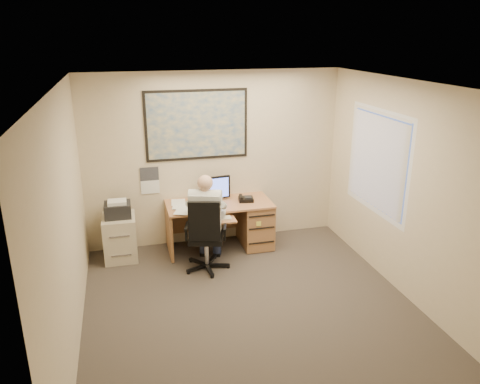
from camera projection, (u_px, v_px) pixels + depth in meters
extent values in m
cube|color=#3B342E|center=(253.00, 313.00, 5.66)|extent=(4.00, 4.50, 0.00)
cube|color=white|center=(256.00, 86.00, 4.79)|extent=(4.00, 4.50, 0.00)
cube|color=beige|center=(214.00, 159.00, 7.29)|extent=(4.00, 0.00, 2.70)
cube|color=beige|center=(347.00, 324.00, 3.17)|extent=(4.00, 0.00, 2.70)
cube|color=beige|center=(66.00, 227.00, 4.75)|extent=(0.00, 4.50, 2.70)
cube|color=beige|center=(412.00, 194.00, 5.70)|extent=(0.00, 4.50, 2.70)
cube|color=#BC7E50|center=(219.00, 204.00, 7.14)|extent=(1.60, 0.75, 0.03)
cube|color=#A97245|center=(255.00, 223.00, 7.40)|extent=(0.45, 0.70, 0.70)
cube|color=#A97245|center=(169.00, 232.00, 7.08)|extent=(0.04, 0.70, 0.70)
cube|color=#A97245|center=(215.00, 213.00, 7.55)|extent=(1.55, 0.03, 0.55)
cylinder|color=black|center=(215.00, 199.00, 7.26)|extent=(0.19, 0.19, 0.02)
cube|color=black|center=(215.00, 188.00, 7.18)|extent=(0.47, 0.10, 0.36)
cube|color=#546AE4|center=(216.00, 188.00, 7.16)|extent=(0.42, 0.06, 0.30)
cube|color=#BC7E50|center=(216.00, 220.00, 6.72)|extent=(0.55, 0.30, 0.02)
cube|color=beige|center=(216.00, 219.00, 6.71)|extent=(0.43, 0.14, 0.02)
cube|color=black|center=(246.00, 199.00, 7.22)|extent=(0.25, 0.23, 0.06)
cylinder|color=silver|center=(201.00, 203.00, 6.86)|extent=(0.08, 0.08, 0.18)
cylinder|color=white|center=(211.00, 200.00, 7.10)|extent=(0.08, 0.08, 0.10)
cube|color=white|center=(190.00, 205.00, 7.02)|extent=(0.60, 0.56, 0.02)
cube|color=#1E4C93|center=(197.00, 125.00, 7.03)|extent=(1.56, 0.03, 1.06)
cube|color=white|center=(150.00, 181.00, 7.12)|extent=(0.28, 0.01, 0.42)
cube|color=beige|center=(120.00, 237.00, 6.96)|extent=(0.48, 0.58, 0.66)
cube|color=black|center=(118.00, 210.00, 6.82)|extent=(0.38, 0.34, 0.21)
cube|color=white|center=(117.00, 202.00, 6.76)|extent=(0.27, 0.21, 0.05)
cylinder|color=silver|center=(207.00, 252.00, 6.67)|extent=(0.06, 0.06, 0.41)
cube|color=black|center=(206.00, 237.00, 6.60)|extent=(0.58, 0.58, 0.07)
cube|color=black|center=(213.00, 221.00, 6.29)|extent=(0.43, 0.17, 0.56)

